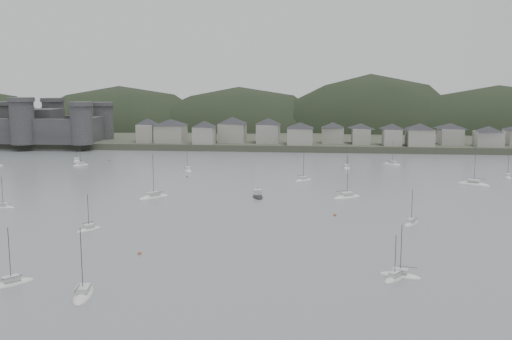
# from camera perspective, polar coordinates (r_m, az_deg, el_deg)

# --- Properties ---
(ground) EXTENTS (900.00, 900.00, 0.00)m
(ground) POSITION_cam_1_polar(r_m,az_deg,el_deg) (96.56, -4.82, -10.18)
(ground) COLOR slate
(ground) RESTS_ON ground
(far_shore_land) EXTENTS (900.00, 250.00, 3.00)m
(far_shore_land) POSITION_cam_1_polar(r_m,az_deg,el_deg) (386.26, 3.48, 4.19)
(far_shore_land) COLOR #383D2D
(far_shore_land) RESTS_ON ground
(forested_ridge) EXTENTS (851.55, 103.94, 102.57)m
(forested_ridge) POSITION_cam_1_polar(r_m,az_deg,el_deg) (361.83, 4.04, 1.85)
(forested_ridge) COLOR black
(forested_ridge) RESTS_ON ground
(castle) EXTENTS (66.00, 43.00, 20.00)m
(castle) POSITION_cam_1_polar(r_m,az_deg,el_deg) (303.30, -20.95, 4.23)
(castle) COLOR #38383A
(castle) RESTS_ON far_shore_land
(waterfront_town) EXTENTS (451.48, 28.46, 12.92)m
(waterfront_town) POSITION_cam_1_polar(r_m,az_deg,el_deg) (275.95, 12.97, 3.72)
(waterfront_town) COLOR #A19F93
(waterfront_town) RESTS_ON far_shore_land
(sailboat_lead) EXTENTS (2.97, 6.95, 9.25)m
(sailboat_lead) POSITION_cam_1_polar(r_m,az_deg,el_deg) (208.60, 23.92, -0.66)
(sailboat_lead) COLOR silver
(sailboat_lead) RESTS_ON ground
(moored_fleet) EXTENTS (231.83, 154.12, 13.93)m
(moored_fleet) POSITION_cam_1_polar(r_m,az_deg,el_deg) (160.71, -0.78, -2.48)
(moored_fleet) COLOR silver
(moored_fleet) RESTS_ON ground
(motor_launch_far) EXTENTS (4.32, 7.65, 3.74)m
(motor_launch_far) POSITION_cam_1_polar(r_m,az_deg,el_deg) (157.72, 0.18, -2.64)
(motor_launch_far) COLOR black
(motor_launch_far) RESTS_ON ground
(mooring_buoys) EXTENTS (117.90, 125.56, 0.70)m
(mooring_buoys) POSITION_cam_1_polar(r_m,az_deg,el_deg) (163.40, -13.17, -2.53)
(mooring_buoys) COLOR #AD5539
(mooring_buoys) RESTS_ON ground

